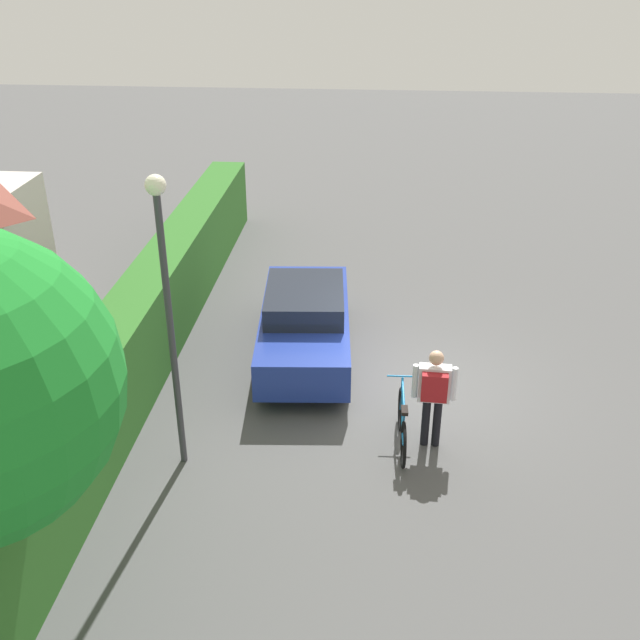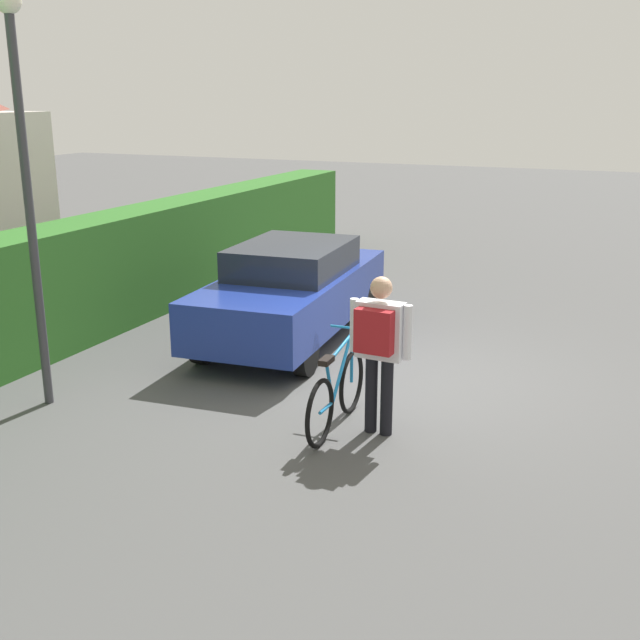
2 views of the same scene
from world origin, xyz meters
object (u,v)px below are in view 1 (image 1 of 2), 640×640
at_px(parked_car_near, 305,322).
at_px(street_lamp, 167,290).
at_px(person_rider, 434,390).
at_px(bicycle, 402,424).

height_order(parked_car_near, street_lamp, street_lamp).
height_order(person_rider, street_lamp, street_lamp).
distance_m(parked_car_near, person_rider, 3.53).
distance_m(person_rider, street_lamp, 4.29).
relative_size(bicycle, person_rider, 0.99).
distance_m(bicycle, street_lamp, 4.23).
bearing_deg(person_rider, bicycle, 93.65).
xyz_separation_m(parked_car_near, bicycle, (-2.73, -1.80, -0.33)).
bearing_deg(bicycle, parked_car_near, 33.47).
bearing_deg(parked_car_near, person_rider, -140.12).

